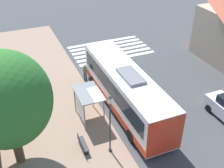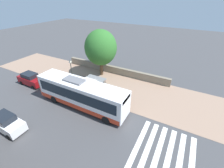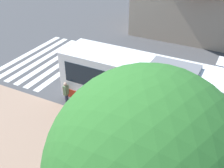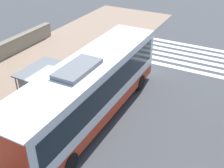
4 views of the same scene
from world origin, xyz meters
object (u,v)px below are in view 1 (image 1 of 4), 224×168
at_px(bench, 83,144).
at_px(shade_tree, 6,100).
at_px(bus_shelter, 86,97).
at_px(pedestrian, 85,71).
at_px(street_lamp_near, 110,120).
at_px(bus, 125,89).

distance_m(bench, shade_tree, 6.11).
distance_m(bus_shelter, bench, 3.67).
bearing_deg(pedestrian, bus_shelter, -106.53).
distance_m(pedestrian, shade_tree, 11.42).
bearing_deg(bus_shelter, bench, -114.32).
height_order(pedestrian, shade_tree, shade_tree).
distance_m(pedestrian, street_lamp_near, 9.76).
xyz_separation_m(pedestrian, shade_tree, (-7.14, -7.99, 3.93)).
xyz_separation_m(bench, shade_tree, (-4.12, 0.60, 4.47)).
bearing_deg(pedestrian, bus, -73.37).
xyz_separation_m(bus_shelter, street_lamp_near, (0.31, -3.94, 0.67)).
bearing_deg(street_lamp_near, bench, 151.20).
bearing_deg(bus_shelter, street_lamp_near, -85.51).
distance_m(bus, pedestrian, 5.78).
height_order(street_lamp_near, shade_tree, shade_tree).
relative_size(bus, shade_tree, 1.53).
bearing_deg(street_lamp_near, bus_shelter, 94.49).
relative_size(bus_shelter, shade_tree, 0.36).
bearing_deg(shade_tree, bus_shelter, 23.81).
xyz_separation_m(bus_shelter, shade_tree, (-5.49, -2.42, 2.88)).
relative_size(bus, bench, 7.76).
bearing_deg(bus, bus_shelter, -178.18).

